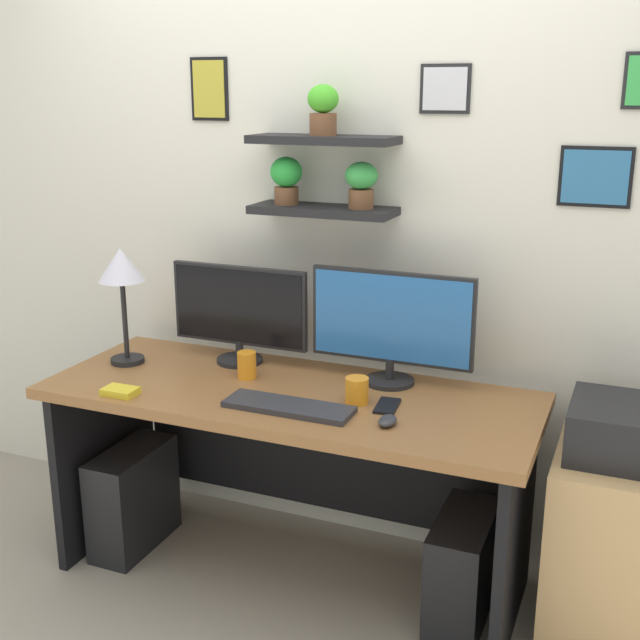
{
  "coord_description": "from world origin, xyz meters",
  "views": [
    {
      "loc": [
        1.13,
        -2.43,
        1.78
      ],
      "look_at": [
        0.1,
        0.05,
        1.01
      ],
      "focal_mm": 45.12,
      "sensor_mm": 36.0,
      "label": 1
    }
  ],
  "objects": [
    {
      "name": "drawer_cabinet",
      "position": [
        1.14,
        0.11,
        0.33
      ],
      "size": [
        0.44,
        0.5,
        0.65
      ],
      "primitive_type": "cube",
      "color": "tan",
      "rests_on": "ground"
    },
    {
      "name": "monitor_left",
      "position": [
        -0.31,
        0.22,
        0.95
      ],
      "size": [
        0.56,
        0.18,
        0.38
      ],
      "color": "black",
      "rests_on": "desk"
    },
    {
      "name": "computer_tower_right",
      "position": [
        0.65,
        -0.01,
        0.19
      ],
      "size": [
        0.18,
        0.4,
        0.39
      ],
      "primitive_type": "cube",
      "color": "black",
      "rests_on": "ground"
    },
    {
      "name": "desk_lamp",
      "position": [
        -0.71,
        0.04,
        1.11
      ],
      "size": [
        0.18,
        0.18,
        0.46
      ],
      "color": "black",
      "rests_on": "desk"
    },
    {
      "name": "keyboard",
      "position": [
        0.07,
        -0.16,
        0.76
      ],
      "size": [
        0.44,
        0.14,
        0.02
      ],
      "primitive_type": "cube",
      "color": "#2D2D33",
      "rests_on": "desk"
    },
    {
      "name": "computer_mouse",
      "position": [
        0.42,
        -0.16,
        0.77
      ],
      "size": [
        0.06,
        0.09,
        0.03
      ],
      "primitive_type": "ellipsoid",
      "color": "#2D2D33",
      "rests_on": "desk"
    },
    {
      "name": "ground_plane",
      "position": [
        0.0,
        0.0,
        0.0
      ],
      "size": [
        8.0,
        8.0,
        0.0
      ],
      "primitive_type": "plane",
      "color": "gray"
    },
    {
      "name": "scissors_tray",
      "position": [
        -0.53,
        -0.26,
        0.76
      ],
      "size": [
        0.12,
        0.08,
        0.02
      ],
      "primitive_type": "cube",
      "rotation": [
        0.0,
        0.0,
        0.01
      ],
      "color": "yellow",
      "rests_on": "desk"
    },
    {
      "name": "pen_cup",
      "position": [
        -0.2,
        0.06,
        0.8
      ],
      "size": [
        0.07,
        0.07,
        0.1
      ],
      "primitive_type": "cylinder",
      "color": "orange",
      "rests_on": "desk"
    },
    {
      "name": "back_wall_assembly",
      "position": [
        0.0,
        0.44,
        1.36
      ],
      "size": [
        4.4,
        0.24,
        2.7
      ],
      "color": "silver",
      "rests_on": "ground"
    },
    {
      "name": "cell_phone",
      "position": [
        0.37,
        -0.02,
        0.76
      ],
      "size": [
        0.08,
        0.15,
        0.01
      ],
      "primitive_type": "cube",
      "rotation": [
        0.0,
        0.0,
        0.11
      ],
      "color": "black",
      "rests_on": "desk"
    },
    {
      "name": "computer_tower_left",
      "position": [
        -0.67,
        -0.04,
        0.21
      ],
      "size": [
        0.18,
        0.4,
        0.41
      ],
      "primitive_type": "cube",
      "color": "black",
      "rests_on": "ground"
    },
    {
      "name": "coffee_mug",
      "position": [
        0.26,
        -0.01,
        0.8
      ],
      "size": [
        0.08,
        0.08,
        0.09
      ],
      "primitive_type": "cylinder",
      "color": "orange",
      "rests_on": "desk"
    },
    {
      "name": "printer",
      "position": [
        1.14,
        0.11,
        0.74
      ],
      "size": [
        0.38,
        0.34,
        0.17
      ],
      "primitive_type": "cube",
      "color": "black",
      "rests_on": "drawer_cabinet"
    },
    {
      "name": "monitor_right",
      "position": [
        0.31,
        0.22,
        0.97
      ],
      "size": [
        0.6,
        0.18,
        0.41
      ],
      "color": "black",
      "rests_on": "desk"
    },
    {
      "name": "desk",
      "position": [
        0.0,
        0.06,
        0.54
      ],
      "size": [
        1.76,
        0.68,
        0.75
      ],
      "color": "brown",
      "rests_on": "ground"
    }
  ]
}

